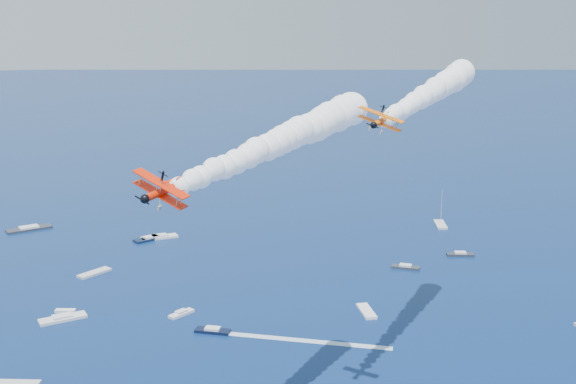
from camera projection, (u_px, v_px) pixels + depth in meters
name	position (u px, v px, depth m)	size (l,w,h in m)	color
biplane_lead	(380.00, 121.00, 118.34)	(6.99, 7.84, 4.72)	#FF6705
biplane_trail	(162.00, 192.00, 86.55)	(6.98, 7.83, 4.72)	#F52405
smoke_trail_lead	(430.00, 93.00, 141.75)	(43.70, 38.09, 10.26)	white
smoke_trail_trail	(280.00, 141.00, 109.28)	(45.31, 36.10, 10.26)	white
spectator_boats	(140.00, 287.00, 196.89)	(214.90, 185.46, 0.70)	black
boat_wakes	(166.00, 384.00, 145.72)	(105.21, 28.43, 0.04)	white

